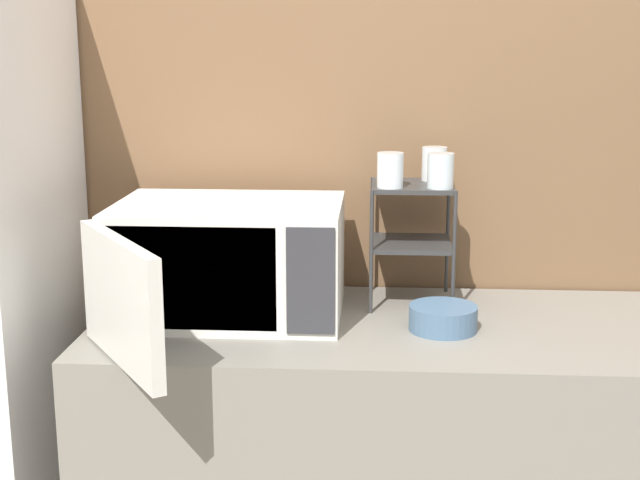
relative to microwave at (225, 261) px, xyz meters
name	(u,v)px	position (x,y,z in m)	size (l,w,h in m)	color
wall_back	(426,140)	(0.52, 0.34, 0.27)	(8.00, 0.06, 2.60)	brown
microwave	(225,261)	(0.00, 0.00, 0.00)	(0.60, 0.79, 0.29)	silver
dish_rack	(412,218)	(0.48, 0.15, 0.09)	(0.22, 0.23, 0.32)	#333333
glass_front_left	(390,170)	(0.42, 0.09, 0.22)	(0.07, 0.07, 0.09)	silver
glass_back_right	(434,164)	(0.54, 0.22, 0.22)	(0.07, 0.07, 0.09)	silver
glass_front_right	(441,171)	(0.54, 0.09, 0.22)	(0.07, 0.07, 0.09)	silver
bowl	(443,318)	(0.55, -0.08, -0.12)	(0.17, 0.17, 0.06)	slate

